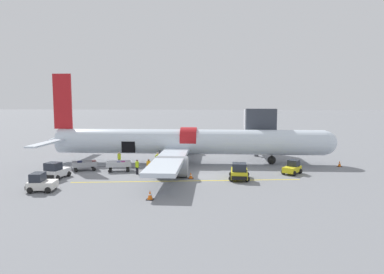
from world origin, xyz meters
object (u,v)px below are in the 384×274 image
object	(u,v)px
ground_crew_loader_a	(119,159)
ground_crew_supervisor	(149,166)
baggage_tug_mid	(55,171)
baggage_cart_loading	(120,166)
baggage_tug_rear	(41,183)
ground_crew_driver	(137,167)
baggage_tug_lead	(292,168)
airplane	(184,143)
baggage_cart_queued	(85,166)
ground_crew_loader_b	(158,160)
baggage_tug_spare	(239,172)

from	to	relation	value
ground_crew_loader_a	ground_crew_supervisor	bearing A→B (deg)	-44.63
baggage_tug_mid	baggage_cart_loading	size ratio (longest dim) A/B	0.83
baggage_tug_rear	ground_crew_driver	world-z (taller)	baggage_tug_rear
baggage_tug_lead	baggage_tug_rear	size ratio (longest dim) A/B	1.07
airplane	ground_crew_supervisor	bearing A→B (deg)	-115.01
ground_crew_loader_a	ground_crew_supervisor	size ratio (longest dim) A/B	1.03
baggage_tug_rear	baggage_tug_mid	bearing A→B (deg)	101.80
ground_crew_driver	ground_crew_loader_a	bearing A→B (deg)	126.17
airplane	baggage_tug_rear	world-z (taller)	airplane
baggage_cart_loading	ground_crew_driver	bearing A→B (deg)	-33.84
airplane	baggage_cart_queued	bearing A→B (deg)	-154.61
ground_crew_supervisor	baggage_tug_rear	bearing A→B (deg)	-138.51
baggage_cart_loading	ground_crew_loader_b	xyz separation A→B (m)	(4.00, 2.18, 0.39)
baggage_cart_loading	ground_crew_loader_b	distance (m)	4.57
ground_crew_loader_b	ground_crew_driver	world-z (taller)	ground_crew_loader_b
baggage_cart_loading	ground_crew_loader_b	bearing A→B (deg)	28.56
baggage_tug_rear	ground_crew_loader_a	size ratio (longest dim) A/B	1.42
airplane	ground_crew_driver	xyz separation A→B (m)	(-4.56, -6.94, -1.81)
baggage_tug_spare	ground_crew_loader_b	size ratio (longest dim) A/B	1.81
baggage_cart_loading	ground_crew_supervisor	xyz separation A→B (m)	(3.65, -1.63, 0.32)
baggage_tug_mid	baggage_tug_rear	distance (m)	5.04
baggage_tug_lead	baggage_cart_loading	bearing A→B (deg)	179.27
baggage_tug_spare	ground_crew_loader_a	world-z (taller)	ground_crew_loader_a
baggage_tug_rear	ground_crew_loader_a	world-z (taller)	ground_crew_loader_a
baggage_tug_rear	ground_crew_driver	distance (m)	10.18
ground_crew_driver	baggage_tug_spare	bearing A→B (deg)	-9.03
baggage_tug_spare	ground_crew_driver	distance (m)	11.11
ground_crew_driver	ground_crew_supervisor	world-z (taller)	ground_crew_supervisor
baggage_tug_mid	ground_crew_loader_b	world-z (taller)	ground_crew_loader_b
ground_crew_loader_a	baggage_tug_spare	bearing A→B (deg)	-23.45
airplane	ground_crew_driver	size ratio (longest dim) A/B	22.88
ground_crew_loader_a	ground_crew_driver	distance (m)	5.47
baggage_tug_lead	ground_crew_loader_a	bearing A→B (deg)	171.33
baggage_tug_mid	baggage_cart_queued	world-z (taller)	baggage_tug_mid
baggage_cart_loading	ground_crew_supervisor	bearing A→B (deg)	-24.03
airplane	baggage_tug_lead	bearing A→B (deg)	-24.28
baggage_tug_rear	ground_crew_loader_a	bearing A→B (deg)	72.27
baggage_cart_loading	ground_crew_supervisor	size ratio (longest dim) A/B	2.21
baggage_tug_lead	ground_crew_loader_b	size ratio (longest dim) A/B	1.45
baggage_tug_spare	ground_crew_supervisor	distance (m)	9.83
baggage_tug_mid	ground_crew_supervisor	distance (m)	9.63
baggage_tug_lead	baggage_cart_loading	xyz separation A→B (m)	(-19.35, 0.25, -0.04)
baggage_tug_spare	ground_crew_loader_b	distance (m)	10.82
baggage_tug_rear	ground_crew_loader_a	distance (m)	12.39
ground_crew_loader_a	ground_crew_driver	size ratio (longest dim) A/B	1.09
baggage_tug_mid	baggage_tug_rear	world-z (taller)	baggage_tug_mid
baggage_tug_lead	baggage_cart_queued	xyz separation A→B (m)	(-23.47, 0.38, -0.07)
baggage_tug_lead	baggage_tug_spare	world-z (taller)	baggage_tug_spare
baggage_tug_spare	ground_crew_loader_b	world-z (taller)	ground_crew_loader_b
ground_crew_driver	baggage_tug_rear	bearing A→B (deg)	-133.46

